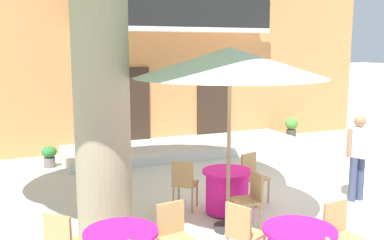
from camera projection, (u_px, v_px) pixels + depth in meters
ground_plane at (270, 195)px, 8.68m from camera, size 120.00×120.00×0.00m
building_facade at (151, 19)px, 14.38m from camera, size 13.00×5.09×7.50m
entrance_step_platform at (187, 148)px, 12.22m from camera, size 6.55×2.06×0.25m
cafe_table_near_tree at (227, 191)px, 7.69m from camera, size 0.86×0.86×0.76m
cafe_chair_near_tree_0 at (250, 196)px, 6.99m from camera, size 0.43×0.43×0.91m
cafe_chair_near_tree_1 at (253, 174)px, 8.21m from camera, size 0.51×0.51×0.91m
cafe_chair_near_tree_2 at (184, 181)px, 7.78m from camera, size 0.56×0.56×0.91m
cafe_chair_middle_0 at (340, 233)px, 5.62m from camera, size 0.43×0.43×0.91m
cafe_chair_middle_1 at (243, 232)px, 5.65m from camera, size 0.53×0.53×0.91m
cafe_chair_front_2 at (175, 234)px, 5.60m from camera, size 0.46×0.46×0.91m
cafe_umbrella at (230, 63)px, 6.59m from camera, size 2.90×2.90×2.85m
ground_planter_left at (49, 155)px, 10.65m from camera, size 0.36×0.36×0.52m
ground_planter_right at (291, 127)px, 13.81m from camera, size 0.39×0.39×0.72m
pedestrian_near_entrance at (358, 153)px, 8.24m from camera, size 0.53×0.39×1.63m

